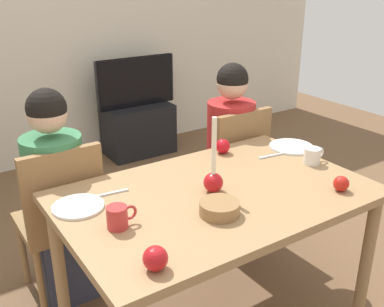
{
  "coord_description": "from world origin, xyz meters",
  "views": [
    {
      "loc": [
        -1.1,
        -1.47,
        1.68
      ],
      "look_at": [
        0.0,
        0.2,
        0.87
      ],
      "focal_mm": 42.26,
      "sensor_mm": 36.0,
      "label": 1
    }
  ],
  "objects_px": {
    "chair_right": "(233,166)",
    "plate_left": "(78,207)",
    "mug_left": "(118,217)",
    "apple_by_left_plate": "(155,258)",
    "mug_right": "(313,156)",
    "bowl_walnuts": "(219,208)",
    "dining_table": "(216,208)",
    "candle_centerpiece": "(213,177)",
    "person_right_child": "(230,156)",
    "tv": "(136,82)",
    "apple_by_right_mug": "(341,184)",
    "chair_left": "(61,215)",
    "person_left_child": "(58,202)",
    "apple_near_candle": "(223,146)",
    "plate_right": "(291,147)",
    "tv_stand": "(138,129)"
  },
  "relations": [
    {
      "from": "chair_right",
      "to": "plate_left",
      "type": "xyz_separation_m",
      "value": [
        -1.16,
        -0.4,
        0.24
      ]
    },
    {
      "from": "mug_left",
      "to": "apple_by_left_plate",
      "type": "relative_size",
      "value": 1.45
    },
    {
      "from": "mug_right",
      "to": "plate_left",
      "type": "bearing_deg",
      "value": 169.72
    },
    {
      "from": "bowl_walnuts",
      "to": "dining_table",
      "type": "bearing_deg",
      "value": 57.17
    },
    {
      "from": "candle_centerpiece",
      "to": "person_right_child",
      "type": "bearing_deg",
      "value": 46.65
    },
    {
      "from": "dining_table",
      "to": "tv",
      "type": "distance_m",
      "value": 2.42
    },
    {
      "from": "chair_right",
      "to": "apple_by_right_mug",
      "type": "distance_m",
      "value": 0.96
    },
    {
      "from": "chair_left",
      "to": "chair_right",
      "type": "relative_size",
      "value": 1.0
    },
    {
      "from": "chair_left",
      "to": "person_left_child",
      "type": "height_order",
      "value": "person_left_child"
    },
    {
      "from": "bowl_walnuts",
      "to": "plate_left",
      "type": "bearing_deg",
      "value": 141.36
    },
    {
      "from": "apple_by_right_mug",
      "to": "person_left_child",
      "type": "bearing_deg",
      "value": 137.21
    },
    {
      "from": "plate_left",
      "to": "apple_near_candle",
      "type": "xyz_separation_m",
      "value": [
        0.88,
        0.16,
        0.03
      ]
    },
    {
      "from": "apple_near_candle",
      "to": "chair_right",
      "type": "bearing_deg",
      "value": 41.92
    },
    {
      "from": "person_left_child",
      "to": "person_right_child",
      "type": "relative_size",
      "value": 1.0
    },
    {
      "from": "plate_left",
      "to": "mug_left",
      "type": "distance_m",
      "value": 0.25
    },
    {
      "from": "tv",
      "to": "candle_centerpiece",
      "type": "relative_size",
      "value": 2.24
    },
    {
      "from": "chair_right",
      "to": "dining_table",
      "type": "bearing_deg",
      "value": -133.85
    },
    {
      "from": "chair_left",
      "to": "candle_centerpiece",
      "type": "relative_size",
      "value": 2.55
    },
    {
      "from": "tv",
      "to": "dining_table",
      "type": "bearing_deg",
      "value": -108.28
    },
    {
      "from": "chair_left",
      "to": "mug_left",
      "type": "distance_m",
      "value": 0.7
    },
    {
      "from": "person_left_child",
      "to": "plate_right",
      "type": "height_order",
      "value": "person_left_child"
    },
    {
      "from": "chair_right",
      "to": "tv_stand",
      "type": "distance_m",
      "value": 1.72
    },
    {
      "from": "mug_right",
      "to": "bowl_walnuts",
      "type": "relative_size",
      "value": 0.76
    },
    {
      "from": "apple_by_left_plate",
      "to": "person_right_child",
      "type": "bearing_deg",
      "value": 42.13
    },
    {
      "from": "chair_left",
      "to": "apple_near_candle",
      "type": "xyz_separation_m",
      "value": [
        0.85,
        -0.25,
        0.28
      ]
    },
    {
      "from": "dining_table",
      "to": "tv_stand",
      "type": "height_order",
      "value": "dining_table"
    },
    {
      "from": "apple_by_left_plate",
      "to": "plate_left",
      "type": "bearing_deg",
      "value": 96.92
    },
    {
      "from": "tv_stand",
      "to": "apple_by_right_mug",
      "type": "distance_m",
      "value": 2.67
    },
    {
      "from": "chair_right",
      "to": "plate_left",
      "type": "relative_size",
      "value": 4.1
    },
    {
      "from": "chair_right",
      "to": "mug_right",
      "type": "xyz_separation_m",
      "value": [
        0.02,
        -0.62,
        0.28
      ]
    },
    {
      "from": "person_right_child",
      "to": "apple_by_left_plate",
      "type": "distance_m",
      "value": 1.49
    },
    {
      "from": "mug_left",
      "to": "chair_left",
      "type": "bearing_deg",
      "value": 93.62
    },
    {
      "from": "dining_table",
      "to": "mug_right",
      "type": "relative_size",
      "value": 10.97
    },
    {
      "from": "tv",
      "to": "apple_by_left_plate",
      "type": "distance_m",
      "value": 2.94
    },
    {
      "from": "dining_table",
      "to": "apple_by_left_plate",
      "type": "relative_size",
      "value": 16.04
    },
    {
      "from": "plate_left",
      "to": "candle_centerpiece",
      "type": "bearing_deg",
      "value": -18.63
    },
    {
      "from": "bowl_walnuts",
      "to": "person_left_child",
      "type": "bearing_deg",
      "value": 117.96
    },
    {
      "from": "tv",
      "to": "candle_centerpiece",
      "type": "height_order",
      "value": "candle_centerpiece"
    },
    {
      "from": "plate_right",
      "to": "apple_by_right_mug",
      "type": "bearing_deg",
      "value": -111.54
    },
    {
      "from": "chair_right",
      "to": "apple_by_right_mug",
      "type": "bearing_deg",
      "value": -96.58
    },
    {
      "from": "dining_table",
      "to": "apple_by_right_mug",
      "type": "xyz_separation_m",
      "value": [
        0.48,
        -0.3,
        0.12
      ]
    },
    {
      "from": "person_left_child",
      "to": "plate_left",
      "type": "bearing_deg",
      "value": -94.73
    },
    {
      "from": "plate_left",
      "to": "apple_by_left_plate",
      "type": "xyz_separation_m",
      "value": [
        0.07,
        -0.55,
        0.04
      ]
    },
    {
      "from": "plate_right",
      "to": "mug_right",
      "type": "relative_size",
      "value": 1.93
    },
    {
      "from": "tv_stand",
      "to": "candle_centerpiece",
      "type": "bearing_deg",
      "value": -108.59
    },
    {
      "from": "person_right_child",
      "to": "plate_right",
      "type": "distance_m",
      "value": 0.48
    },
    {
      "from": "bowl_walnuts",
      "to": "mug_right",
      "type": "bearing_deg",
      "value": 12.42
    },
    {
      "from": "dining_table",
      "to": "plate_right",
      "type": "distance_m",
      "value": 0.72
    },
    {
      "from": "dining_table",
      "to": "person_right_child",
      "type": "distance_m",
      "value": 0.87
    },
    {
      "from": "dining_table",
      "to": "mug_left",
      "type": "height_order",
      "value": "mug_left"
    }
  ]
}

